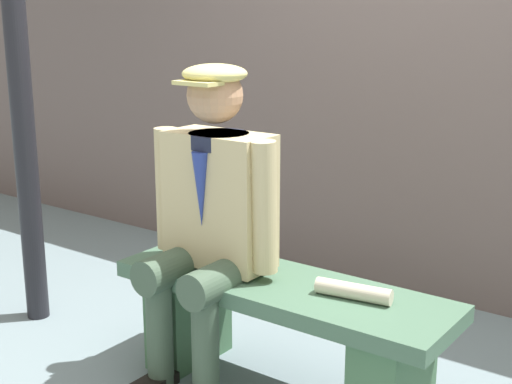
% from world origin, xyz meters
% --- Properties ---
extents(bench, '(1.41, 0.44, 0.49)m').
position_xyz_m(bench, '(0.00, 0.00, 0.31)').
color(bench, '#44664F').
rests_on(bench, ground).
extents(seated_man, '(0.62, 0.56, 1.33)m').
position_xyz_m(seated_man, '(0.31, 0.06, 0.74)').
color(seated_man, '#C6B483').
rests_on(seated_man, ground).
extents(rolled_magazine, '(0.30, 0.11, 0.06)m').
position_xyz_m(rolled_magazine, '(-0.32, -0.01, 0.52)').
color(rolled_magazine, beige).
rests_on(rolled_magazine, bench).
extents(stadium_wall, '(12.00, 0.24, 1.76)m').
position_xyz_m(stadium_wall, '(0.00, -1.42, 0.88)').
color(stadium_wall, '#655652').
rests_on(stadium_wall, ground).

